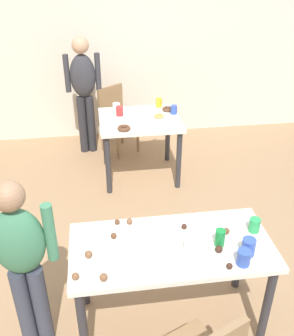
{
  "coord_description": "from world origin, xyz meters",
  "views": [
    {
      "loc": [
        -0.31,
        -2.17,
        2.5
      ],
      "look_at": [
        0.08,
        0.54,
        0.9
      ],
      "focal_mm": 41.68,
      "sensor_mm": 36.0,
      "label": 1
    }
  ],
  "objects_px": {
    "chair_far_table": "(116,115)",
    "pitcher_far": "(145,117)",
    "dining_table_far": "(140,128)",
    "soda_can": "(220,238)",
    "person_adult_far": "(84,86)",
    "person_girl_near": "(22,258)",
    "dining_table_near": "(171,257)",
    "mixing_bowl": "(197,246)"
  },
  "relations": [
    {
      "from": "chair_far_table",
      "to": "pitcher_far",
      "type": "height_order",
      "value": "pitcher_far"
    },
    {
      "from": "dining_table_far",
      "to": "soda_can",
      "type": "bearing_deg",
      "value": -83.31
    },
    {
      "from": "soda_can",
      "to": "pitcher_far",
      "type": "xyz_separation_m",
      "value": [
        -0.23,
        1.95,
        0.05
      ]
    },
    {
      "from": "chair_far_table",
      "to": "person_adult_far",
      "type": "xyz_separation_m",
      "value": [
        -0.39,
        0.01,
        0.42
      ]
    },
    {
      "from": "person_girl_near",
      "to": "pitcher_far",
      "type": "bearing_deg",
      "value": 61.87
    },
    {
      "from": "dining_table_near",
      "to": "pitcher_far",
      "type": "distance_m",
      "value": 1.92
    },
    {
      "from": "dining_table_far",
      "to": "pitcher_far",
      "type": "bearing_deg",
      "value": -84.17
    },
    {
      "from": "dining_table_near",
      "to": "dining_table_far",
      "type": "distance_m",
      "value": 2.15
    },
    {
      "from": "person_adult_far",
      "to": "pitcher_far",
      "type": "bearing_deg",
      "value": -56.85
    },
    {
      "from": "dining_table_near",
      "to": "person_girl_near",
      "type": "distance_m",
      "value": 0.97
    },
    {
      "from": "person_girl_near",
      "to": "pitcher_far",
      "type": "height_order",
      "value": "person_girl_near"
    },
    {
      "from": "person_adult_far",
      "to": "pitcher_far",
      "type": "relative_size",
      "value": 6.69
    },
    {
      "from": "chair_far_table",
      "to": "person_adult_far",
      "type": "distance_m",
      "value": 0.57
    },
    {
      "from": "dining_table_far",
      "to": "dining_table_near",
      "type": "bearing_deg",
      "value": -91.48
    },
    {
      "from": "soda_can",
      "to": "dining_table_far",
      "type": "bearing_deg",
      "value": 96.69
    },
    {
      "from": "soda_can",
      "to": "dining_table_near",
      "type": "bearing_deg",
      "value": 171.89
    },
    {
      "from": "soda_can",
      "to": "mixing_bowl",
      "type": "bearing_deg",
      "value": -167.17
    },
    {
      "from": "dining_table_far",
      "to": "pitcher_far",
      "type": "relative_size",
      "value": 4.02
    },
    {
      "from": "chair_far_table",
      "to": "dining_table_far",
      "type": "bearing_deg",
      "value": -72.55
    },
    {
      "from": "dining_table_near",
      "to": "person_girl_near",
      "type": "bearing_deg",
      "value": -177.87
    },
    {
      "from": "dining_table_near",
      "to": "mixing_bowl",
      "type": "bearing_deg",
      "value": -29.18
    },
    {
      "from": "chair_far_table",
      "to": "pitcher_far",
      "type": "distance_m",
      "value": 1.08
    },
    {
      "from": "dining_table_near",
      "to": "chair_far_table",
      "type": "distance_m",
      "value": 2.89
    },
    {
      "from": "person_adult_far",
      "to": "soda_can",
      "type": "xyz_separation_m",
      "value": [
        0.88,
        -2.93,
        -0.1
      ]
    },
    {
      "from": "soda_can",
      "to": "pitcher_far",
      "type": "bearing_deg",
      "value": 96.79
    },
    {
      "from": "mixing_bowl",
      "to": "soda_can",
      "type": "xyz_separation_m",
      "value": [
        0.17,
        0.04,
        0.02
      ]
    },
    {
      "from": "chair_far_table",
      "to": "person_girl_near",
      "type": "bearing_deg",
      "value": -104.97
    },
    {
      "from": "person_girl_near",
      "to": "pitcher_far",
      "type": "xyz_separation_m",
      "value": [
        1.04,
        1.94,
        0.07
      ]
    },
    {
      "from": "dining_table_near",
      "to": "chair_far_table",
      "type": "bearing_deg",
      "value": 93.5
    },
    {
      "from": "person_adult_far",
      "to": "pitcher_far",
      "type": "height_order",
      "value": "person_adult_far"
    },
    {
      "from": "dining_table_far",
      "to": "mixing_bowl",
      "type": "xyz_separation_m",
      "value": [
        0.09,
        -2.23,
        0.16
      ]
    },
    {
      "from": "person_girl_near",
      "to": "soda_can",
      "type": "bearing_deg",
      "value": -0.4
    },
    {
      "from": "soda_can",
      "to": "pitcher_far",
      "type": "height_order",
      "value": "pitcher_far"
    },
    {
      "from": "chair_far_table",
      "to": "soda_can",
      "type": "height_order",
      "value": "soda_can"
    },
    {
      "from": "dining_table_far",
      "to": "person_girl_near",
      "type": "bearing_deg",
      "value": -114.89
    },
    {
      "from": "dining_table_far",
      "to": "person_adult_far",
      "type": "bearing_deg",
      "value": 129.78
    },
    {
      "from": "chair_far_table",
      "to": "pitcher_far",
      "type": "relative_size",
      "value": 3.82
    },
    {
      "from": "person_girl_near",
      "to": "pitcher_far",
      "type": "distance_m",
      "value": 2.2
    },
    {
      "from": "person_adult_far",
      "to": "pitcher_far",
      "type": "xyz_separation_m",
      "value": [
        0.64,
        -0.99,
        -0.05
      ]
    },
    {
      "from": "chair_far_table",
      "to": "pitcher_far",
      "type": "bearing_deg",
      "value": -75.32
    },
    {
      "from": "dining_table_far",
      "to": "pitcher_far",
      "type": "xyz_separation_m",
      "value": [
        0.02,
        -0.24,
        0.23
      ]
    },
    {
      "from": "dining_table_far",
      "to": "person_girl_near",
      "type": "distance_m",
      "value": 2.41
    }
  ]
}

